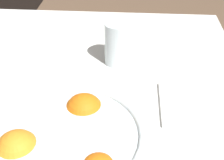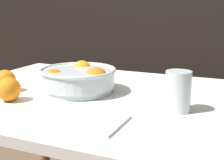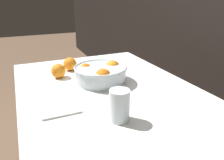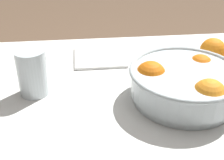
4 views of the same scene
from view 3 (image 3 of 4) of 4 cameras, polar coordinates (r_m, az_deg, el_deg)
The scene contains 6 objects.
dining_table at distance 1.09m, azimuth -0.55°, elevation -6.78°, with size 1.23×0.84×0.74m.
fruit_bowl at distance 1.14m, azimuth -2.83°, elevation 1.82°, with size 0.28×0.28×0.10m.
juice_glass at distance 0.80m, azimuth 1.94°, elevation -7.11°, with size 0.08×0.08×0.12m.
orange_loose_near_bowl at distance 1.24m, azimuth -13.81°, elevation 2.32°, with size 0.08×0.08×0.08m, color orange.
orange_loose_front at distance 1.34m, azimuth -10.92°, elevation 4.11°, with size 0.08×0.08×0.08m, color orange.
napkin at distance 0.93m, azimuth -13.71°, elevation -6.78°, with size 0.16×0.16×0.01m, color white.
Camera 3 is at (0.88, -0.38, 1.18)m, focal length 35.00 mm.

